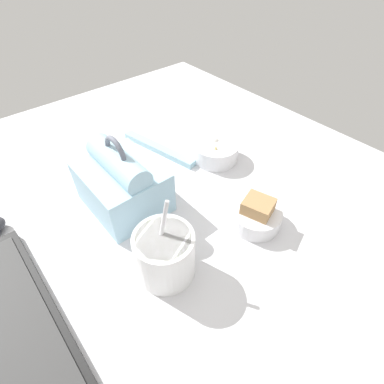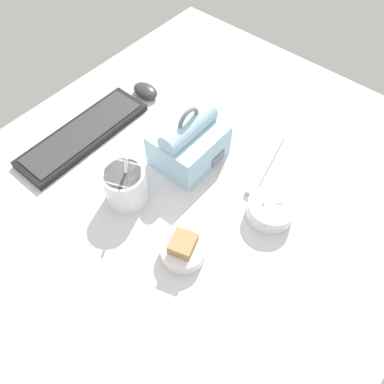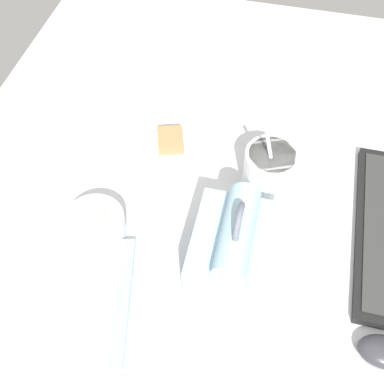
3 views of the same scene
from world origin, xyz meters
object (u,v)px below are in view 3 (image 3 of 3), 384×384
object	(u,v)px
bento_bowl_sandwich	(171,149)
soup_cup	(269,170)
lunch_bag	(235,248)
chopstick_case	(123,301)
bento_bowl_snacks	(95,225)

from	to	relation	value
bento_bowl_sandwich	soup_cup	bearing A→B (deg)	82.04
soup_cup	bento_bowl_sandwich	xyz separation A→B (cm)	(-2.88, -20.59, -2.62)
lunch_bag	chopstick_case	world-z (taller)	lunch_bag
lunch_bag	chopstick_case	distance (cm)	21.08
chopstick_case	soup_cup	bearing A→B (deg)	146.52
bento_bowl_sandwich	chopstick_case	size ratio (longest dim) A/B	0.44
bento_bowl_sandwich	bento_bowl_snacks	world-z (taller)	bento_bowl_sandwich
bento_bowl_snacks	chopstick_case	xyz separation A→B (cm)	(12.35, 9.22, -1.63)
soup_cup	bento_bowl_sandwich	size ratio (longest dim) A/B	1.58
bento_bowl_sandwich	chopstick_case	xyz separation A→B (cm)	(33.54, 0.31, -1.62)
chopstick_case	bento_bowl_snacks	bearing A→B (deg)	-143.25
soup_cup	chopstick_case	world-z (taller)	soup_cup
soup_cup	chopstick_case	distance (cm)	37.01
lunch_bag	chopstick_case	size ratio (longest dim) A/B	0.74
bento_bowl_sandwich	bento_bowl_snacks	distance (cm)	22.99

